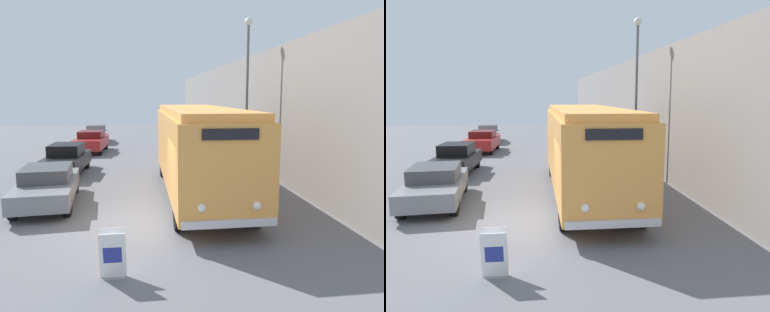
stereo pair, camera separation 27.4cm
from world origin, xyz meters
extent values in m
plane|color=slate|center=(0.00, 0.00, 0.00)|extent=(80.00, 80.00, 0.00)
cube|color=gray|center=(6.45, 10.00, 3.01)|extent=(0.30, 60.00, 6.01)
cylinder|color=black|center=(1.28, -0.64, 0.52)|extent=(0.28, 1.03, 1.03)
cylinder|color=black|center=(3.55, -0.64, 0.52)|extent=(0.28, 1.03, 1.03)
cylinder|color=black|center=(1.28, 6.78, 0.52)|extent=(0.28, 1.03, 1.03)
cylinder|color=black|center=(3.55, 6.78, 0.52)|extent=(0.28, 1.03, 1.03)
cube|color=#EF9E47|center=(2.41, 3.07, 1.83)|extent=(2.60, 10.22, 2.63)
cube|color=#FEA74B|center=(2.41, 3.07, 3.27)|extent=(2.39, 9.81, 0.24)
cube|color=silver|center=(2.41, -2.10, 0.64)|extent=(2.47, 0.12, 0.20)
sphere|color=white|center=(1.70, -2.07, 1.07)|extent=(0.22, 0.22, 0.22)
sphere|color=white|center=(3.13, -2.07, 1.07)|extent=(0.22, 0.22, 0.22)
cube|color=black|center=(2.41, -2.06, 2.90)|extent=(1.43, 0.06, 0.28)
cube|color=gray|center=(-0.40, -3.31, 0.00)|extent=(0.50, 0.22, 0.01)
cube|color=white|center=(-0.40, -3.41, 0.52)|extent=(0.55, 0.21, 1.04)
cube|color=white|center=(-0.40, -3.22, 0.52)|extent=(0.55, 0.21, 1.04)
cube|color=navy|center=(-0.40, -3.42, 0.54)|extent=(0.39, 0.07, 0.36)
cylinder|color=#595E60|center=(5.14, 6.03, 3.50)|extent=(0.12, 0.12, 7.01)
sphere|color=silver|center=(5.14, 6.03, 7.11)|extent=(0.36, 0.36, 0.36)
cylinder|color=black|center=(-3.76, 0.91, 0.30)|extent=(0.22, 0.61, 0.61)
cylinder|color=black|center=(-2.15, 1.05, 0.30)|extent=(0.22, 0.61, 0.61)
cylinder|color=black|center=(-4.02, 3.96, 0.30)|extent=(0.22, 0.61, 0.61)
cylinder|color=black|center=(-2.41, 4.09, 0.30)|extent=(0.22, 0.61, 0.61)
cube|color=slate|center=(-3.08, 2.50, 0.60)|extent=(2.25, 4.60, 0.59)
cube|color=#3F4043|center=(-3.09, 2.62, 1.13)|extent=(1.76, 2.13, 0.47)
cylinder|color=black|center=(-4.22, 6.60, 0.30)|extent=(0.22, 0.60, 0.60)
cylinder|color=black|center=(-2.77, 6.53, 0.30)|extent=(0.22, 0.60, 0.60)
cylinder|color=black|center=(-4.10, 9.40, 0.30)|extent=(0.22, 0.60, 0.60)
cylinder|color=black|center=(-2.65, 9.34, 0.30)|extent=(0.22, 0.60, 0.60)
cube|color=black|center=(-3.44, 7.97, 0.62)|extent=(1.89, 4.27, 0.63)
cube|color=black|center=(-3.43, 8.07, 1.21)|extent=(1.54, 1.95, 0.55)
cylinder|color=black|center=(-3.99, 13.90, 0.33)|extent=(0.22, 0.65, 0.65)
cylinder|color=black|center=(-2.42, 13.82, 0.33)|extent=(0.22, 0.65, 0.65)
cylinder|color=black|center=(-3.85, 16.65, 0.33)|extent=(0.22, 0.65, 0.65)
cylinder|color=black|center=(-2.28, 16.57, 0.33)|extent=(0.22, 0.65, 0.65)
cube|color=#A52323|center=(-3.13, 15.23, 0.66)|extent=(2.04, 4.23, 0.68)
cube|color=#5B1313|center=(-3.13, 15.34, 1.23)|extent=(1.65, 1.94, 0.45)
cylinder|color=black|center=(-4.07, 19.55, 0.31)|extent=(0.22, 0.61, 0.61)
cylinder|color=black|center=(-2.54, 19.70, 0.31)|extent=(0.22, 0.61, 0.61)
cylinder|color=black|center=(-4.33, 22.32, 0.31)|extent=(0.22, 0.61, 0.61)
cylinder|color=black|center=(-2.80, 22.47, 0.31)|extent=(0.22, 0.61, 0.61)
cube|color=#B7B7BC|center=(-3.43, 21.01, 0.64)|extent=(2.19, 4.33, 0.67)
cube|color=slate|center=(-3.44, 21.12, 1.21)|extent=(1.70, 2.02, 0.48)
camera|label=1|loc=(0.23, -10.94, 3.83)|focal=35.00mm
camera|label=2|loc=(0.50, -10.98, 3.83)|focal=35.00mm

